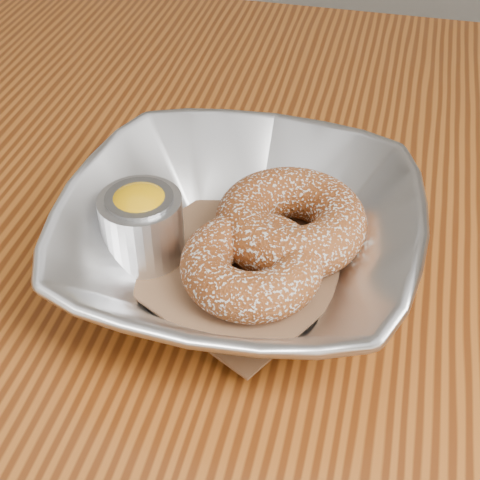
% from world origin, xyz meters
% --- Properties ---
extents(table, '(1.20, 0.80, 0.75)m').
position_xyz_m(table, '(0.00, 0.00, 0.65)').
color(table, brown).
rests_on(table, ground_plane).
extents(serving_bowl, '(0.24, 0.24, 0.06)m').
position_xyz_m(serving_bowl, '(0.04, -0.07, 0.78)').
color(serving_bowl, silver).
rests_on(serving_bowl, table).
extents(parchment, '(0.20, 0.20, 0.00)m').
position_xyz_m(parchment, '(0.04, -0.07, 0.76)').
color(parchment, brown).
rests_on(parchment, table).
extents(donut_back, '(0.11, 0.11, 0.04)m').
position_xyz_m(donut_back, '(0.07, -0.04, 0.78)').
color(donut_back, brown).
rests_on(donut_back, parchment).
extents(donut_front, '(0.13, 0.13, 0.03)m').
position_xyz_m(donut_front, '(0.05, -0.09, 0.78)').
color(donut_front, brown).
rests_on(donut_front, parchment).
extents(ramekin, '(0.06, 0.06, 0.06)m').
position_xyz_m(ramekin, '(-0.03, -0.07, 0.79)').
color(ramekin, silver).
rests_on(ramekin, table).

